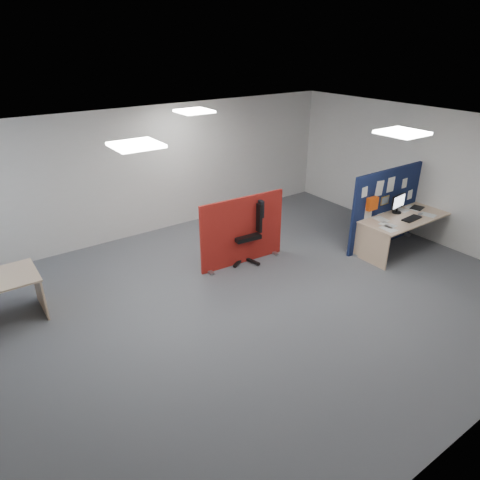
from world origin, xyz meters
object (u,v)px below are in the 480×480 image
office_chair (249,226)px  monitor_main (398,203)px  main_desk (401,223)px  navy_divider (385,208)px  red_divider (242,231)px

office_chair → monitor_main: bearing=-18.0°
main_desk → monitor_main: size_ratio=4.46×
navy_divider → main_desk: 0.44m
main_desk → monitor_main: 0.41m
red_divider → office_chair: red_divider is taller
navy_divider → main_desk: bearing=-71.4°
main_desk → monitor_main: bearing=78.5°
monitor_main → red_divider: bearing=151.2°
monitor_main → red_divider: size_ratio=0.25×
navy_divider → red_divider: 2.99m
monitor_main → red_divider: 3.21m
main_desk → red_divider: 3.23m
main_desk → monitor_main: monitor_main is taller
navy_divider → red_divider: bearing=160.2°
navy_divider → office_chair: navy_divider is taller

